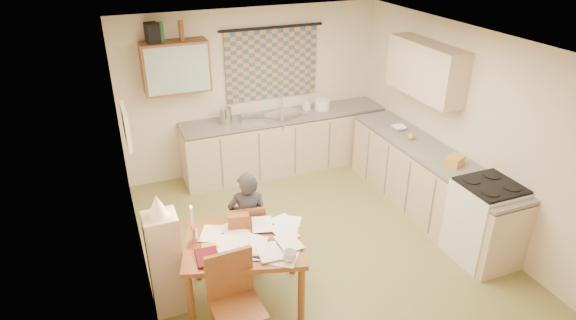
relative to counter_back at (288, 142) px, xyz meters
name	(u,v)px	position (x,y,z in m)	size (l,w,h in m)	color
floor	(312,241)	(-0.45, -1.95, -0.46)	(4.00, 4.50, 0.02)	olive
ceiling	(318,39)	(-0.45, -1.95, 2.06)	(4.00, 4.50, 0.02)	white
wall_back	(253,91)	(-0.45, 0.31, 0.80)	(4.00, 0.02, 2.50)	beige
wall_front	(441,270)	(-0.45, -4.21, 0.80)	(4.00, 0.02, 2.50)	beige
wall_left	(132,182)	(-2.46, -1.95, 0.80)	(0.02, 4.50, 2.50)	beige
wall_right	(458,125)	(1.56, -1.95, 0.80)	(0.02, 4.50, 2.50)	beige
window_blind	(272,64)	(-0.15, 0.27, 1.20)	(1.45, 0.03, 1.05)	#345370
curtain_rod	(272,27)	(-0.15, 0.25, 1.75)	(0.04, 0.04, 1.60)	black
wall_cabinet	(176,67)	(-1.60, 0.13, 1.35)	(0.90, 0.34, 0.70)	brown
wall_cabinet_glass	(178,70)	(-1.60, -0.04, 1.35)	(0.84, 0.02, 0.64)	#99B2A5
upper_cabinet_right	(426,70)	(1.38, -1.40, 1.40)	(0.34, 1.30, 0.70)	tan
framed_print	(126,126)	(-2.42, -1.55, 1.25)	(0.04, 0.50, 0.40)	white
print_canvas	(128,126)	(-2.40, -1.55, 1.25)	(0.01, 0.42, 0.32)	beige
counter_back	(288,142)	(0.00, 0.00, 0.00)	(3.30, 0.62, 0.92)	tan
counter_right	(427,182)	(1.25, -1.90, 0.00)	(0.62, 2.95, 0.92)	tan
stove	(484,221)	(1.25, -2.96, 0.04)	(0.63, 0.63, 0.98)	white
sink	(285,117)	(-0.05, 0.00, 0.43)	(0.55, 0.45, 0.10)	silver
tap	(282,102)	(-0.03, 0.18, 0.61)	(0.03, 0.03, 0.28)	silver
dish_rack	(253,118)	(-0.57, 0.00, 0.50)	(0.35, 0.30, 0.06)	silver
kettle	(226,116)	(-0.98, 0.00, 0.59)	(0.18, 0.18, 0.24)	silver
mixing_bowl	(322,105)	(0.58, 0.00, 0.55)	(0.24, 0.24, 0.16)	white
soap_bottle	(306,104)	(0.33, 0.05, 0.57)	(0.11, 0.11, 0.20)	white
bowl	(399,128)	(1.25, -1.14, 0.49)	(0.21, 0.21, 0.05)	white
orange_bag	(455,161)	(1.25, -2.35, 0.53)	(0.22, 0.16, 0.12)	gold
fruit_orange	(411,136)	(1.20, -1.51, 0.52)	(0.10, 0.10, 0.10)	gold
speaker	(152,33)	(-1.86, 0.13, 1.83)	(0.16, 0.20, 0.26)	black
bottle_green	(161,32)	(-1.74, 0.13, 1.83)	(0.07, 0.07, 0.26)	#195926
bottle_brown	(181,31)	(-1.48, 0.13, 1.83)	(0.07, 0.07, 0.26)	brown
dining_table	(246,271)	(-1.53, -2.65, -0.07)	(1.38, 1.19, 0.75)	brown
chair_far	(248,245)	(-1.33, -2.09, -0.19)	(0.44, 0.44, 0.84)	brown
person	(248,221)	(-1.32, -2.12, 0.16)	(0.51, 0.41, 1.22)	black
shelf_stand	(166,264)	(-2.29, -2.46, 0.11)	(0.32, 0.30, 1.12)	tan
lampshade	(157,206)	(-2.29, -2.46, 0.78)	(0.20, 0.20, 0.22)	white
letter_rack	(239,221)	(-1.51, -2.40, 0.38)	(0.22, 0.10, 0.16)	brown
mug	(290,256)	(-1.22, -3.09, 0.35)	(0.16, 0.16, 0.10)	white
magazine	(196,259)	(-2.04, -2.77, 0.31)	(0.23, 0.30, 0.03)	maroon
book	(201,251)	(-1.96, -2.66, 0.31)	(0.22, 0.26, 0.02)	gold
orange_box	(214,262)	(-1.89, -2.88, 0.32)	(0.12, 0.08, 0.04)	gold
eyeglasses	(259,258)	(-1.48, -2.97, 0.31)	(0.13, 0.04, 0.02)	black
candle_holder	(194,235)	(-1.99, -2.49, 0.39)	(0.06, 0.06, 0.18)	silver
candle	(192,217)	(-1.99, -2.47, 0.59)	(0.02, 0.02, 0.22)	white
candle_flame	(191,207)	(-1.99, -2.48, 0.71)	(0.02, 0.02, 0.02)	#FFCC66
papers	(253,241)	(-1.45, -2.70, 0.31)	(1.17, 0.99, 0.03)	white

